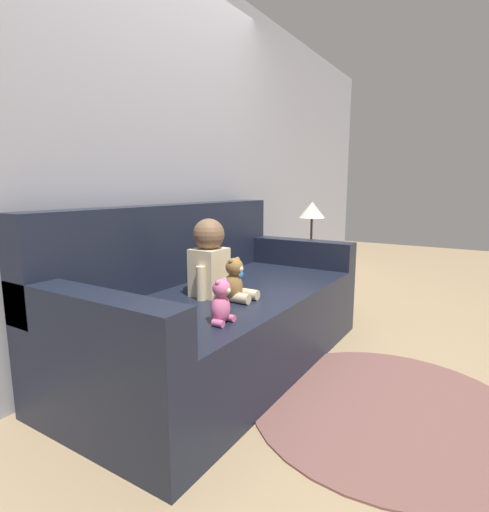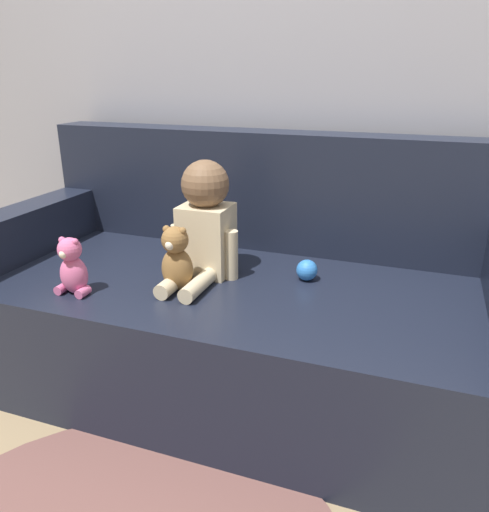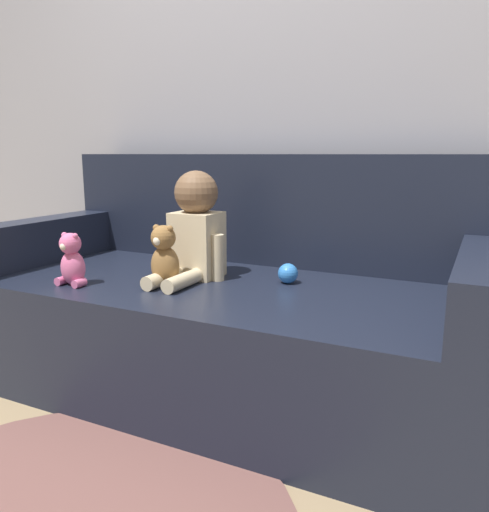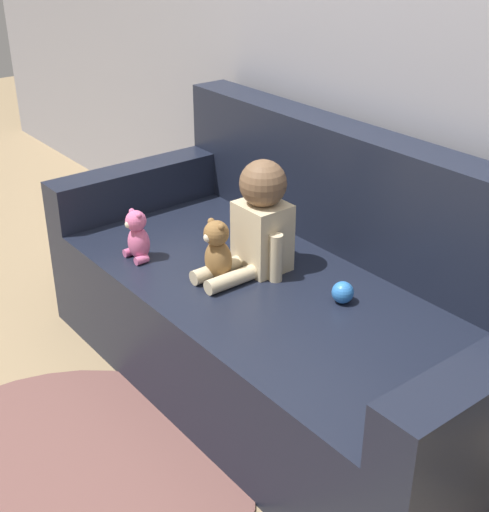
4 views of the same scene
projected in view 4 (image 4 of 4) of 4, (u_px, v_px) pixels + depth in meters
name	position (u px, v px, depth m)	size (l,w,h in m)	color
ground_plane	(280.00, 382.00, 2.91)	(12.00, 12.00, 0.00)	#9E8460
wall_back	(406.00, 39.00, 2.64)	(8.00, 0.05, 2.60)	#93939E
couch	(294.00, 308.00, 2.80)	(2.06, 0.98, 0.98)	black
person_baby	(259.00, 222.00, 2.70)	(0.27, 0.38, 0.44)	beige
teddy_bear_brown	(217.00, 250.00, 2.66)	(0.12, 0.11, 0.24)	olive
plush_toy_side	(138.00, 236.00, 2.82)	(0.12, 0.10, 0.21)	#DB6699
toy_ball	(343.00, 292.00, 2.54)	(0.08, 0.08, 0.08)	#337FDB
floor_rug	(55.00, 491.00, 2.37)	(1.34, 1.34, 0.01)	brown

